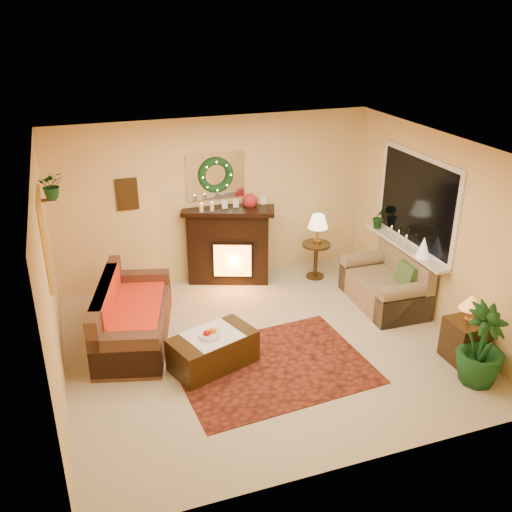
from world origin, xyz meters
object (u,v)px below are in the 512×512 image
object	(u,v)px
side_table_round	(316,259)
coffee_table	(213,351)
fireplace	(229,249)
sofa	(133,311)
loveseat	(384,278)
end_table_square	(465,341)

from	to	relation	value
side_table_round	coffee_table	size ratio (longest dim) A/B	0.58
fireplace	side_table_round	world-z (taller)	fireplace
fireplace	coffee_table	xyz separation A→B (m)	(-0.88, -2.23, -0.34)
side_table_round	sofa	bearing A→B (deg)	-162.95
loveseat	side_table_round	distance (m)	1.29
fireplace	end_table_square	world-z (taller)	fireplace
side_table_round	end_table_square	bearing A→B (deg)	-74.45
sofa	coffee_table	world-z (taller)	sofa
side_table_round	coffee_table	distance (m)	2.92
loveseat	end_table_square	xyz separation A→B (m)	(0.20, -1.61, -0.15)
sofa	side_table_round	bearing A→B (deg)	31.94
coffee_table	sofa	bearing A→B (deg)	111.94
fireplace	loveseat	world-z (taller)	fireplace
sofa	coffee_table	distance (m)	1.26
sofa	loveseat	xyz separation A→B (m)	(3.63, -0.22, -0.01)
fireplace	sofa	bearing A→B (deg)	-122.22
sofa	loveseat	size ratio (longest dim) A/B	1.37
side_table_round	end_table_square	world-z (taller)	side_table_round
sofa	end_table_square	xyz separation A→B (m)	(3.83, -1.83, -0.16)
loveseat	coffee_table	size ratio (longest dim) A/B	1.35
loveseat	side_table_round	bearing A→B (deg)	118.09
sofa	loveseat	world-z (taller)	sofa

